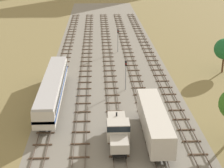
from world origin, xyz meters
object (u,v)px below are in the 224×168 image
Objects in this scene: signal_post_nearest at (118,38)px; shunter_loco_centre_left_near at (118,130)px; signal_post_near at (126,71)px; passenger_coach_far_left_midfar at (52,87)px; freight_boxcar_centre_mid at (154,120)px.

shunter_loco_centre_left_near is at bearing -93.32° from signal_post_nearest.
passenger_coach_far_left_midfar is at bearing -157.91° from signal_post_near.
signal_post_near reaches higher than shunter_loco_centre_left_near.
shunter_loco_centre_left_near is 0.60× the size of freight_boxcar_centre_mid.
passenger_coach_far_left_midfar is at bearing -113.18° from signal_post_nearest.
signal_post_near is (-2.33, 16.06, 0.87)m from freight_boxcar_centre_mid.
signal_post_nearest is at bearing 66.82° from passenger_coach_far_left_midfar.
signal_post_nearest is (-2.33, 38.44, 0.94)m from freight_boxcar_centre_mid.
signal_post_near is (2.32, 17.59, 1.31)m from shunter_loco_centre_left_near.
signal_post_nearest is (11.60, 27.09, 0.77)m from passenger_coach_far_left_midfar.
freight_boxcar_centre_mid is 17.97m from passenger_coach_far_left_midfar.
passenger_coach_far_left_midfar is 4.23× the size of signal_post_near.
freight_boxcar_centre_mid reaches higher than shunter_loco_centre_left_near.
shunter_loco_centre_left_near is 15.89m from passenger_coach_far_left_midfar.
signal_post_near is at bearing -90.00° from signal_post_nearest.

